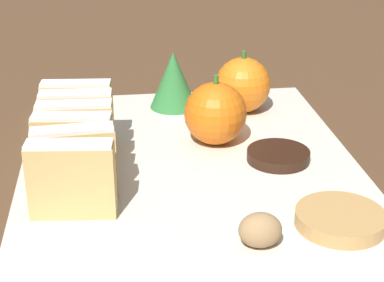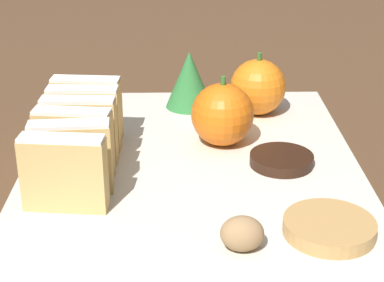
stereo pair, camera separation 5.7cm
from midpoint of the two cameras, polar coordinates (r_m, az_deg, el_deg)
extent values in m
plane|color=#513823|center=(0.59, 2.78, -3.76)|extent=(6.00, 6.00, 0.00)
cube|color=silver|center=(0.59, 2.79, -3.25)|extent=(0.31, 0.42, 0.01)
cube|color=tan|center=(0.52, -8.22, -3.08)|extent=(0.07, 0.03, 0.06)
cube|color=white|center=(0.50, -8.43, 0.15)|extent=(0.07, 0.02, 0.00)
cube|color=tan|center=(0.54, -7.75, -1.70)|extent=(0.07, 0.02, 0.06)
cube|color=white|center=(0.53, -7.95, 1.42)|extent=(0.07, 0.02, 0.00)
cube|color=tan|center=(0.57, -7.63, -0.44)|extent=(0.07, 0.03, 0.06)
cube|color=white|center=(0.56, -7.81, 2.56)|extent=(0.07, 0.03, 0.00)
cube|color=tan|center=(0.60, -7.27, 0.71)|extent=(0.07, 0.02, 0.06)
cube|color=white|center=(0.58, -7.43, 3.60)|extent=(0.07, 0.02, 0.00)
cube|color=tan|center=(0.62, -6.98, 1.77)|extent=(0.07, 0.02, 0.06)
cube|color=white|center=(0.61, -7.13, 4.55)|extent=(0.07, 0.02, 0.00)
cube|color=tan|center=(0.65, -6.80, 2.73)|extent=(0.07, 0.02, 0.06)
cube|color=white|center=(0.64, -6.94, 5.42)|extent=(0.07, 0.02, 0.00)
sphere|color=orange|center=(0.63, 5.33, 2.31)|extent=(0.06, 0.06, 0.06)
cylinder|color=#38702D|center=(0.62, 5.45, 5.24)|extent=(0.00, 0.01, 0.01)
sphere|color=orange|center=(0.71, 8.19, 4.73)|extent=(0.06, 0.06, 0.06)
cylinder|color=#38702D|center=(0.70, 8.35, 7.33)|extent=(0.01, 0.01, 0.01)
ellipsoid|color=#9E7A51|center=(0.47, 7.98, -8.25)|extent=(0.03, 0.03, 0.03)
cylinder|color=black|center=(0.61, 10.67, -1.71)|extent=(0.06, 0.06, 0.01)
cylinder|color=tan|center=(0.51, 15.32, -7.51)|extent=(0.07, 0.07, 0.01)
cone|color=#2D7538|center=(0.73, 1.99, 5.45)|extent=(0.05, 0.05, 0.06)
camera|label=1|loc=(0.03, -87.14, 1.29)|focal=60.00mm
camera|label=2|loc=(0.03, 92.86, -1.29)|focal=60.00mm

